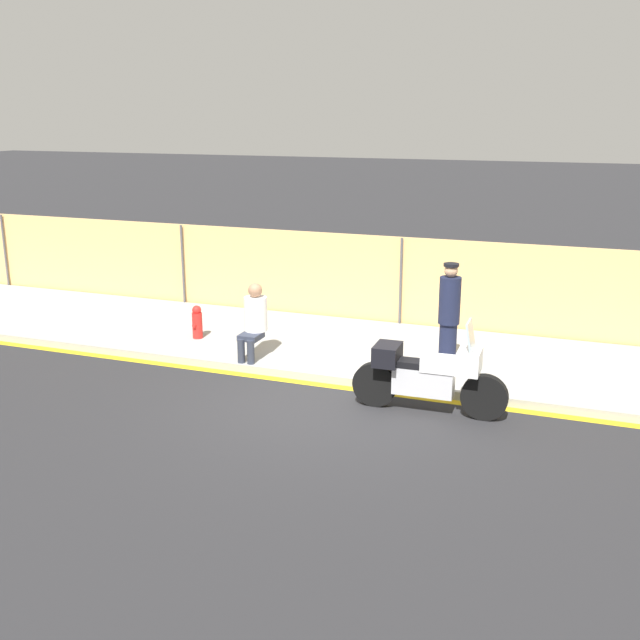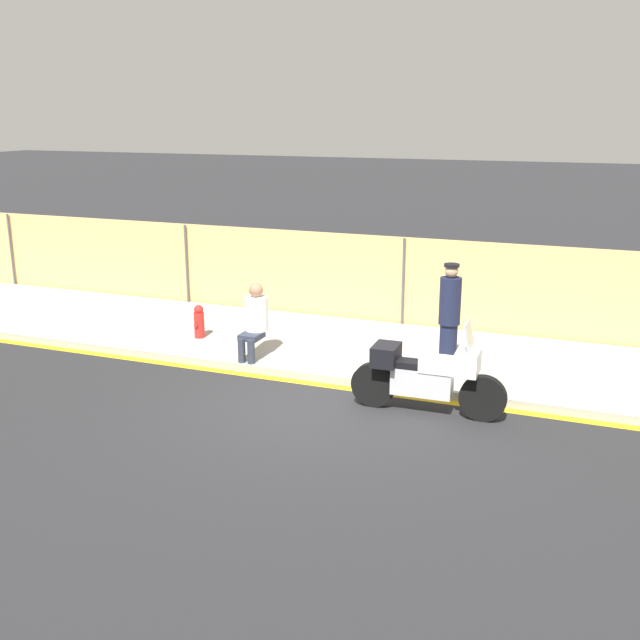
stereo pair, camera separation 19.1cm
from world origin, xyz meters
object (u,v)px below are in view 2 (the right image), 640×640
motorcycle (426,376)px  person_seated_on_curb (255,317)px  fire_hydrant (199,321)px  officer_standing (449,316)px

motorcycle → person_seated_on_curb: bearing=160.5°
person_seated_on_curb → fire_hydrant: size_ratio=2.07×
motorcycle → officer_standing: bearing=89.7°
motorcycle → fire_hydrant: (-4.77, 1.73, -0.13)m
person_seated_on_curb → fire_hydrant: 1.69m
officer_standing → person_seated_on_curb: 3.30m
person_seated_on_curb → fire_hydrant: person_seated_on_curb is taller
fire_hydrant → motorcycle: bearing=-19.9°
officer_standing → fire_hydrant: 4.78m
motorcycle → person_seated_on_curb: (-3.27, 1.07, 0.28)m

